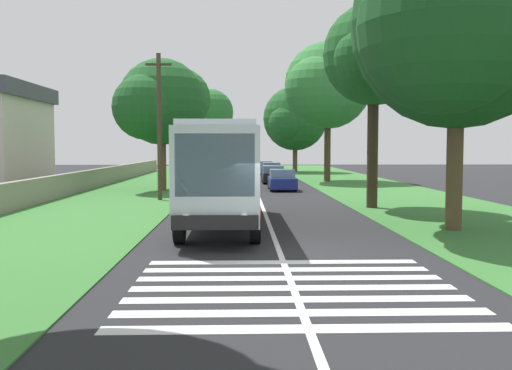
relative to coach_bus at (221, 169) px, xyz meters
name	(u,v)px	position (x,y,z in m)	size (l,w,h in m)	color
ground	(279,251)	(-5.25, -1.80, -2.15)	(160.00, 160.00, 0.00)	#262628
grass_verge_left	(109,201)	(9.75, 6.40, -2.13)	(120.00, 8.00, 0.04)	#387533
grass_verge_right	(410,200)	(9.75, -10.00, -2.13)	(120.00, 8.00, 0.04)	#387533
centre_line	(260,201)	(9.75, -1.80, -2.14)	(110.00, 0.16, 0.01)	silver
coach_bus	(221,169)	(0.00, 0.00, 0.00)	(11.16, 2.62, 3.73)	silver
zebra_crossing	(293,288)	(-9.50, -1.80, -2.14)	(5.85, 6.80, 0.01)	silver
trailing_car_0	(282,180)	(17.75, -3.56, -1.48)	(4.30, 1.78, 1.43)	navy
trailing_car_1	(273,175)	(25.39, -3.39, -1.48)	(4.30, 1.78, 1.43)	black
trailing_car_2	(271,170)	(35.21, -3.81, -1.48)	(4.30, 1.78, 1.43)	navy
trailing_car_3	(264,168)	(40.69, -3.34, -1.48)	(4.30, 1.78, 1.43)	gray
trailing_minibus_0	(236,158)	(52.11, -0.25, -0.60)	(6.00, 2.14, 2.53)	silver
roadside_tree_left_0	(178,101)	(28.23, 4.59, 4.71)	(6.51, 5.31, 9.64)	#4C3826
roadside_tree_left_1	(159,105)	(17.38, 4.70, 3.60)	(7.41, 5.85, 8.79)	brown
roadside_tree_left_3	(209,114)	(57.75, 3.51, 5.35)	(7.45, 6.40, 10.82)	brown
roadside_tree_right_0	(325,88)	(27.07, -7.84, 5.71)	(9.39, 7.43, 11.71)	#4C3826
roadside_tree_right_1	(294,120)	(45.20, -6.95, 3.91)	(8.54, 7.39, 9.89)	brown
roadside_tree_right_2	(450,29)	(-1.46, -7.94, 4.85)	(9.40, 7.53, 10.88)	brown
roadside_tree_right_3	(371,58)	(6.12, -6.95, 5.02)	(5.64, 4.82, 9.70)	#3D2D1E
utility_pole	(159,125)	(10.25, 3.71, 2.02)	(0.24, 1.40, 7.98)	#473828
roadside_wall	(72,183)	(14.75, 9.80, -1.45)	(70.00, 0.40, 1.31)	gray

